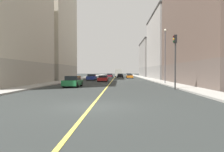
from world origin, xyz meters
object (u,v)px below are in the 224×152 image
building_right_corner (1,12)px  building_left_far (153,59)px  car_blue (92,77)px  building_left_mid (169,47)px  car_orange (130,76)px  box_truck (119,73)px  traffic_light_left_near (175,54)px  car_red (103,78)px  car_maroon (110,75)px  car_white (129,76)px  car_black (120,76)px  car_green (73,81)px  street_lamp_left_near (165,51)px  building_right_midblock (51,30)px  building_left_near (210,21)px

building_right_corner → building_left_far: bearing=61.5°
building_right_corner → car_blue: size_ratio=4.74×
building_left_mid → building_left_far: 26.56m
car_orange → box_truck: (-3.26, 11.79, 0.90)m
traffic_light_left_near → car_orange: traffic_light_left_near is taller
building_left_far → car_red: bearing=-110.9°
building_left_mid → car_maroon: (-16.84, 14.00, -8.21)m
car_white → car_red: (-6.27, -26.83, -0.07)m
car_white → car_black: 4.83m
building_left_mid → car_black: 16.60m
car_white → car_green: car_green is taller
street_lamp_left_near → car_black: (-6.78, 31.20, -4.45)m
car_white → car_green: (-8.95, -41.18, 0.01)m
building_left_far → building_right_midblock: 45.96m
traffic_light_left_near → car_blue: size_ratio=1.36×
building_left_near → car_black: size_ratio=6.56×
car_orange → car_blue: 17.13m
car_green → car_blue: size_ratio=1.02×
box_truck → car_green: bearing=-96.9°
building_left_mid → box_truck: 21.57m
building_right_midblock → car_maroon: building_right_midblock is taller
building_left_mid → street_lamp_left_near: bearing=-104.3°
car_orange → car_white: bearing=89.5°
car_orange → box_truck: bearing=105.4°
car_black → car_maroon: bearing=113.0°
building_left_near → car_black: (-13.29, 31.61, -8.95)m
building_right_midblock → car_maroon: bearing=58.6°
car_black → car_maroon: (-3.55, 8.37, -0.01)m
street_lamp_left_near → car_red: street_lamp_left_near is taller
car_red → traffic_light_left_near: bearing=-62.6°
building_left_far → car_green: building_left_far is taller
car_black → car_maroon: size_ratio=0.93×
building_right_corner → traffic_light_left_near: size_ratio=3.48×
building_right_midblock → car_blue: building_right_midblock is taller
car_red → building_right_midblock: bearing=144.9°
car_orange → car_black: bearing=137.3°
building_right_midblock → car_white: (19.68, 17.39, -11.27)m
car_white → car_maroon: (-6.37, 4.45, -0.03)m
building_right_corner → street_lamp_left_near: building_right_corner is taller
traffic_light_left_near → building_left_near: bearing=50.4°
car_maroon → car_orange: 12.60m
building_left_mid → car_white: (-10.47, 9.55, -8.18)m
building_left_mid → car_maroon: size_ratio=5.36×
traffic_light_left_near → car_white: (-2.95, 44.63, -3.15)m
building_right_midblock → car_green: building_right_midblock is taller
car_red → box_truck: size_ratio=0.60×
building_left_near → car_blue: building_left_near is taller
street_lamp_left_near → building_right_corner: bearing=-171.8°
car_green → box_truck: size_ratio=0.63×
building_left_near → car_red: size_ratio=6.25×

